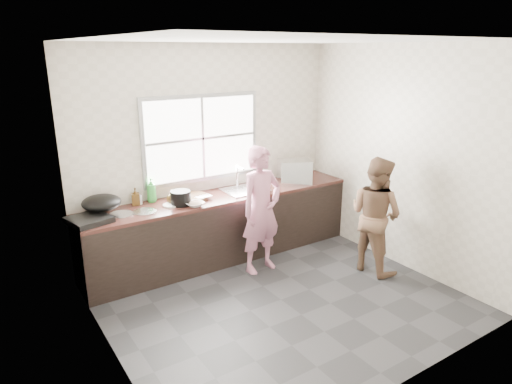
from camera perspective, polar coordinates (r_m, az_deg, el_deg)
floor at (r=5.14m, az=3.14°, el=-13.33°), size 3.60×3.20×0.01m
ceiling at (r=4.42m, az=3.75°, el=18.48°), size 3.60×3.20×0.01m
wall_back at (r=5.92m, az=-5.92°, el=4.92°), size 3.60×0.01×2.70m
wall_left at (r=3.85m, az=-18.71°, el=-2.80°), size 0.01×3.20×2.70m
wall_right at (r=5.83m, az=17.84°, el=3.97°), size 0.01×3.20×2.70m
wall_front at (r=3.52m, az=19.26°, el=-4.76°), size 3.60×0.01×2.70m
cabinet at (r=5.93m, az=-4.22°, el=-4.52°), size 3.60×0.62×0.82m
countertop at (r=5.79m, az=-4.32°, el=-0.57°), size 3.60×0.64×0.04m
sink at (r=5.95m, az=-1.38°, el=0.23°), size 0.55×0.45×0.02m
faucet at (r=6.07m, az=-2.39°, el=2.00°), size 0.02×0.02×0.30m
window_frame at (r=5.82m, az=-6.79°, el=6.69°), size 1.60×0.05×1.10m
window_glazing at (r=5.80m, az=-6.68°, el=6.65°), size 1.50×0.01×1.00m
woman at (r=5.49m, az=0.66°, el=-2.76°), size 0.56×0.40×1.45m
person_side at (r=5.68m, az=14.69°, el=-2.77°), size 0.61×0.75×1.43m
cutting_board at (r=5.66m, az=-8.22°, el=-0.67°), size 0.57×0.57×0.04m
cleaver at (r=5.61m, az=-6.54°, el=-0.55°), size 0.20×0.10×0.01m
bowl_mince at (r=5.39m, az=-7.64°, el=-1.53°), size 0.24×0.24×0.05m
bowl_crabs at (r=5.99m, az=0.08°, el=0.62°), size 0.19×0.19×0.06m
bowl_held at (r=5.85m, az=1.00°, el=0.18°), size 0.19×0.19×0.05m
black_pot at (r=5.45m, az=-9.38°, el=-0.74°), size 0.26×0.26×0.17m
plate_food at (r=5.46m, az=-10.55°, el=-1.61°), size 0.26×0.26×0.02m
bottle_green at (r=5.61m, az=-12.94°, el=0.27°), size 0.14×0.14×0.30m
bottle_brown_tall at (r=5.56m, az=-14.82°, el=-0.63°), size 0.10×0.10×0.19m
bottle_brown_short at (r=5.53m, az=-10.49°, el=-0.63°), size 0.12×0.12×0.15m
glass_jar at (r=5.59m, az=-14.41°, el=-0.96°), size 0.08×0.08×0.10m
burner at (r=5.17m, az=-20.15°, el=-3.26°), size 0.48×0.48×0.06m
wok at (r=5.33m, az=-18.76°, el=-1.25°), size 0.52×0.52×0.16m
dish_rack at (r=6.26m, az=4.83°, el=2.54°), size 0.52×0.45×0.32m
pot_lid_left at (r=5.29m, az=-16.50°, el=-2.70°), size 0.31×0.31×0.01m
pot_lid_right at (r=5.31m, az=-13.73°, el=-2.40°), size 0.33×0.33×0.01m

